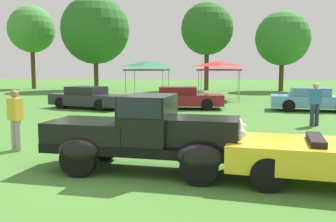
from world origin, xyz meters
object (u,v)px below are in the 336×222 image
Objects in this scene: show_car_charcoal at (88,98)px; spectator_between_cars at (315,103)px; show_car_burgundy at (181,98)px; canopy_tent_center_field at (219,65)px; show_car_skyblue at (313,100)px; feature_pickup_truck at (145,133)px; canopy_tent_left_field at (148,65)px; spectator_near_truck at (15,118)px.

spectator_between_cars reaches higher than show_car_charcoal.
canopy_tent_center_field reaches higher than show_car_burgundy.
show_car_skyblue is 2.61× the size of spectator_between_cars.
canopy_tent_center_field is (-4.96, 5.78, 1.82)m from show_car_skyblue.
feature_pickup_truck is at bearing -125.96° from spectator_between_cars.
feature_pickup_truck is at bearing -63.86° from show_car_charcoal.
spectator_between_cars is 11.74m from canopy_tent_center_field.
show_car_charcoal is at bearing 157.68° from spectator_between_cars.
canopy_tent_center_field reaches higher than show_car_skyblue.
canopy_tent_left_field is (-9.75, 4.46, 1.82)m from show_car_skyblue.
canopy_tent_center_field reaches higher than spectator_between_cars.
canopy_tent_left_field and canopy_tent_center_field have the same top height.
show_car_skyblue is at bearing -24.57° from canopy_tent_left_field.
show_car_burgundy is at bearing -58.40° from canopy_tent_left_field.
spectator_near_truck is at bearing -106.74° from show_car_burgundy.
feature_pickup_truck is 0.95× the size of show_car_burgundy.
canopy_tent_center_field is (2.01, 5.84, 1.82)m from show_car_burgundy.
canopy_tent_left_field is at bearing 101.50° from feature_pickup_truck.
canopy_tent_left_field is at bearing 131.93° from spectator_between_cars.
canopy_tent_left_field is (-2.78, 4.52, 1.82)m from show_car_burgundy.
canopy_tent_left_field is 4.97m from canopy_tent_center_field.
canopy_tent_center_field reaches higher than spectator_near_truck.
canopy_tent_left_field reaches higher than show_car_skyblue.
show_car_charcoal is at bearing -137.77° from canopy_tent_center_field.
canopy_tent_center_field is (7.12, 6.46, 1.82)m from show_car_charcoal.
spectator_near_truck is (-3.94, 1.43, 0.05)m from feature_pickup_truck.
show_car_charcoal is (-5.76, 11.74, -0.27)m from feature_pickup_truck.
show_car_charcoal is 5.93m from canopy_tent_left_field.
spectator_between_cars is at bearing 54.04° from feature_pickup_truck.
show_car_burgundy is at bearing 93.03° from feature_pickup_truck.
spectator_near_truck is 17.65m from canopy_tent_center_field.
feature_pickup_truck reaches higher than show_car_charcoal.
spectator_between_cars is 13.07m from canopy_tent_left_field.
feature_pickup_truck reaches higher than spectator_between_cars.
spectator_between_cars is (11.00, -4.51, 0.31)m from show_car_charcoal.
feature_pickup_truck is 8.92m from spectator_between_cars.
show_car_burgundy is (-0.65, 12.36, -0.27)m from feature_pickup_truck.
spectator_between_cars is at bearing -101.71° from show_car_skyblue.
show_car_charcoal is 1.59× the size of canopy_tent_center_field.
feature_pickup_truck is at bearing -86.97° from show_car_burgundy.
feature_pickup_truck is 4.19m from spectator_near_truck.
show_car_charcoal is 1.72× the size of canopy_tent_left_field.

